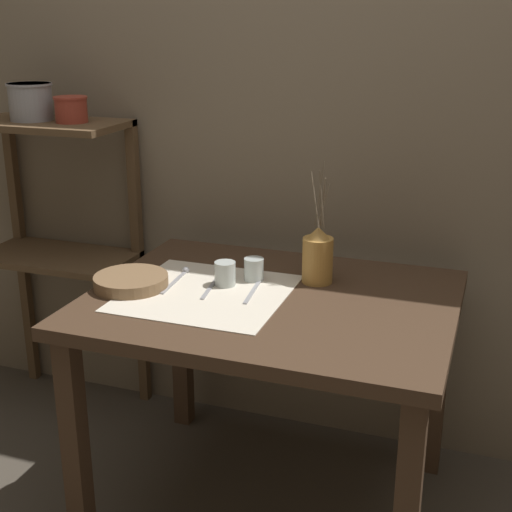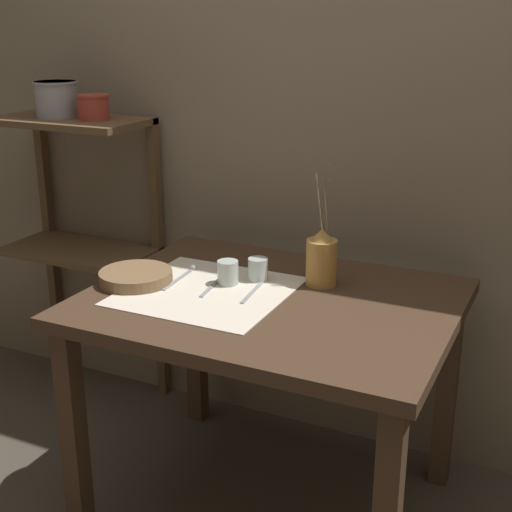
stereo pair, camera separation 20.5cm
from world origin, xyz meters
name	(u,v)px [view 2 (the right image)]	position (x,y,z in m)	size (l,w,h in m)	color
ground_plane	(269,503)	(0.00, 0.00, 0.00)	(12.00, 12.00, 0.00)	#473F35
stone_wall_back	(337,110)	(0.00, 0.53, 1.20)	(7.00, 0.06, 2.40)	#7A6B56
wooden_table	(270,328)	(0.00, 0.00, 0.62)	(1.06, 0.84, 0.72)	#422D1E
wooden_shelf_unit	(82,206)	(-0.96, 0.36, 0.80)	(0.58, 0.31, 1.14)	brown
linen_cloth	(207,291)	(-0.19, -0.04, 0.72)	(0.47, 0.47, 0.00)	beige
pitcher_with_flowers	(322,258)	(0.10, 0.16, 0.80)	(0.09, 0.09, 0.37)	#B7843D
wooden_bowl	(136,277)	(-0.42, -0.07, 0.74)	(0.22, 0.22, 0.04)	brown
glass_tumbler_near	(228,273)	(-0.16, 0.04, 0.76)	(0.06, 0.06, 0.07)	#B7C1BC
glass_tumbler_far	(258,269)	(-0.09, 0.11, 0.76)	(0.06, 0.06, 0.07)	#B7C1BC
spoon_inner	(187,272)	(-0.32, 0.06, 0.73)	(0.03, 0.21, 0.02)	#939399
fork_outer	(213,285)	(-0.19, 0.00, 0.72)	(0.04, 0.20, 0.00)	#939399
spoon_outer	(260,284)	(-0.07, 0.07, 0.73)	(0.04, 0.21, 0.02)	#939399
metal_pot_large	(56,98)	(-1.01, 0.32, 1.21)	(0.16, 0.16, 0.13)	#939399
metal_pot_small	(93,106)	(-0.85, 0.32, 1.19)	(0.12, 0.12, 0.09)	#9E3828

